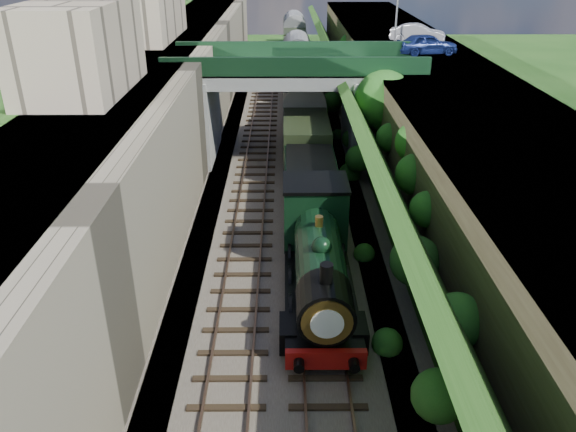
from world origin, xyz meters
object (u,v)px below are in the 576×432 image
Objects in this scene: car_silver at (418,33)px; tender at (310,191)px; car_blue at (427,44)px; tree at (385,102)px; road_bridge at (301,98)px; locomotive at (318,258)px.

tender is (-8.99, -18.25, -5.32)m from car_silver.
car_silver is 21.03m from tender.
car_blue reaches higher than tender.
tender is (-8.52, -13.08, -5.34)m from car_blue.
road_bridge is at bearing 147.12° from tree.
car_blue is at bearing 21.79° from road_bridge.
road_bridge is 13.00m from car_silver.
locomotive is at bearing 147.56° from car_blue.
tree is at bearing -32.88° from road_bridge.
car_blue is 0.41× the size of locomotive.
car_blue is 0.70× the size of tender.
road_bridge is at bearing 101.98° from car_blue.
road_bridge is at bearing 150.39° from car_silver.
car_blue is (3.80, 6.72, 2.32)m from tree.
road_bridge is at bearing 90.87° from locomotive.
locomotive is 7.37m from tender.
car_silver is at bearing 43.21° from road_bridge.
road_bridge is 9.88m from car_blue.
tree is 0.65× the size of locomotive.
tree is at bearing 71.04° from locomotive.
locomotive is at bearing -108.96° from tree.
road_bridge is 2.42× the size of tree.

